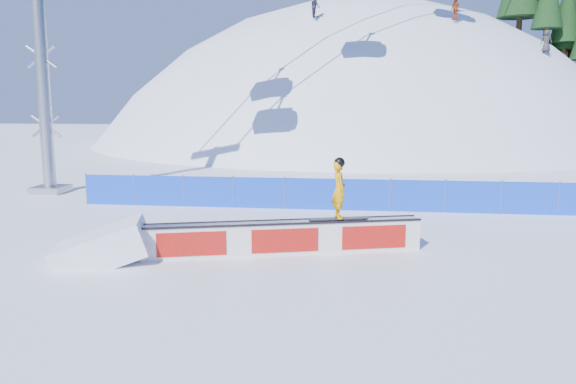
# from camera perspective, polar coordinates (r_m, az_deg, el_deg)

# --- Properties ---
(ground) EXTENTS (160.00, 160.00, 0.00)m
(ground) POSITION_cam_1_polar(r_m,az_deg,el_deg) (17.00, 7.73, -4.80)
(ground) COLOR white
(ground) RESTS_ON ground
(snow_hill) EXTENTS (64.00, 64.00, 64.00)m
(snow_hill) POSITION_cam_1_polar(r_m,az_deg,el_deg) (62.53, 7.02, -11.54)
(snow_hill) COLOR white
(snow_hill) RESTS_ON ground
(safety_fence) EXTENTS (22.05, 0.05, 1.30)m
(safety_fence) POSITION_cam_1_polar(r_m,az_deg,el_deg) (21.29, 7.66, -0.30)
(safety_fence) COLOR blue
(safety_fence) RESTS_ON ground
(rail_box) EXTENTS (7.41, 2.60, 0.91)m
(rail_box) POSITION_cam_1_polar(r_m,az_deg,el_deg) (15.20, -0.44, -4.66)
(rail_box) COLOR silver
(rail_box) RESTS_ON ground
(snow_ramp) EXTENTS (2.76, 2.14, 1.52)m
(snow_ramp) POSITION_cam_1_polar(r_m,az_deg,el_deg) (15.37, -18.26, -6.70)
(snow_ramp) COLOR white
(snow_ramp) RESTS_ON ground
(snowboarder) EXTENTS (1.64, 0.73, 1.70)m
(snowboarder) POSITION_cam_1_polar(r_m,az_deg,el_deg) (15.24, 5.21, 0.31)
(snowboarder) COLOR black
(snowboarder) RESTS_ON rail_box
(distant_skiers) EXTENTS (18.07, 7.26, 6.91)m
(distant_skiers) POSITION_cam_1_polar(r_m,az_deg,el_deg) (47.20, 11.91, 17.95)
(distant_skiers) COLOR black
(distant_skiers) RESTS_ON ground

